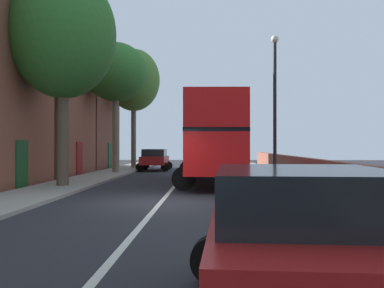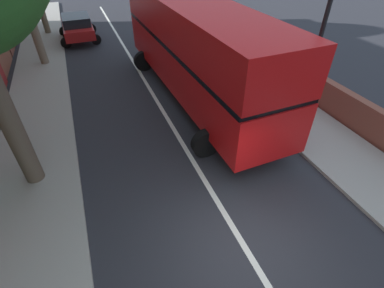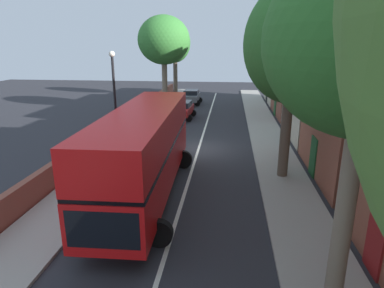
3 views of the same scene
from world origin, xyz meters
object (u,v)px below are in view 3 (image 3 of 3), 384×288
Objects in this scene: parked_car_grey_right_1 at (191,96)px; lamppost_right at (115,100)px; parked_car_red_right_0 at (182,109)px; double_decker_bus at (145,148)px; street_tree_right_3 at (164,41)px; street_tree_left_4 at (293,45)px; litter_bin_right at (139,123)px; street_tree_right_1 at (175,43)px; street_tree_left_2 at (369,44)px.

lamppost_right is (1.80, 21.07, 2.87)m from parked_car_grey_right_1.
lamppost_right is at bearing 82.13° from parked_car_red_right_0.
street_tree_right_3 is at bearing -81.63° from double_decker_bus.
parked_car_grey_right_1 is 8.26m from street_tree_right_3.
street_tree_left_4 is at bearing 108.60° from parked_car_grey_right_1.
street_tree_right_3 is 16.36m from lamppost_right.
litter_bin_right is at bearing -40.98° from street_tree_left_4.
parked_car_grey_right_1 is 0.43× the size of street_tree_right_1.
parked_car_grey_right_1 is at bearing 116.92° from street_tree_right_1.
street_tree_right_1 is at bearing -69.68° from street_tree_left_4.
street_tree_left_4 is (-9.49, 16.82, -0.38)m from street_tree_right_3.
lamppost_right reaches higher than double_decker_bus.
litter_bin_right is at bearing -61.65° from street_tree_left_2.
lamppost_right is at bearing 91.17° from street_tree_right_3.
street_tree_left_2 is (-6.37, 6.56, 4.41)m from double_decker_bus.
street_tree_left_2 reaches higher than lamppost_right.
street_tree_left_2 is at bearing 118.35° from litter_bin_right.
street_tree_left_4 reaches higher than street_tree_right_3.
street_tree_right_1 is 1.48× the size of lamppost_right.
street_tree_right_3 reaches higher than litter_bin_right.
double_decker_bus is 1.23× the size of street_tree_right_1.
lamppost_right is (8.97, -10.45, -2.96)m from street_tree_left_2.
street_tree_right_3 is 9.03× the size of litter_bin_right.
parked_car_grey_right_1 is 0.63× the size of lamppost_right.
double_decker_bus is 4.90m from lamppost_right.
lamppost_right is at bearing 97.10° from litter_bin_right.
parked_car_grey_right_1 is 0.42× the size of street_tree_left_4.
double_decker_bus reaches higher than litter_bin_right.
street_tree_left_4 is (-6.56, -3.09, 4.38)m from double_decker_bus.
street_tree_left_4 is 1.50× the size of lamppost_right.
street_tree_left_2 is at bearing 109.36° from street_tree_right_3.
street_tree_right_1 is 19.43m from litter_bin_right.
lamppost_right is (-0.33, 16.02, -3.31)m from street_tree_right_3.
street_tree_right_1 is 10.43m from street_tree_right_3.
parked_car_grey_right_1 is at bearing -94.89° from lamppost_right.
street_tree_right_1 is 26.62m from lamppost_right.
lamppost_right is 8.69m from litter_bin_right.
parked_car_red_right_0 is at bearing -119.20° from litter_bin_right.
parked_car_grey_right_1 is at bearing -102.13° from litter_bin_right.
street_tree_left_2 is 1.38× the size of lamppost_right.
street_tree_left_2 is at bearing 130.65° from lamppost_right.
street_tree_right_3 is 1.49× the size of lamppost_right.
street_tree_left_2 is (-7.17, 31.52, 5.83)m from parked_car_grey_right_1.
street_tree_left_2 is at bearing 88.88° from street_tree_left_4.
street_tree_left_4 reaches higher than parked_car_grey_right_1.
street_tree_right_1 reaches higher than street_tree_left_2.
double_decker_bus is 10.95× the size of litter_bin_right.
parked_car_grey_right_1 is at bearing -112.88° from street_tree_right_3.
street_tree_right_1 is at bearing -88.00° from lamppost_right.
street_tree_right_3 is (2.93, -19.91, 4.76)m from double_decker_bus.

